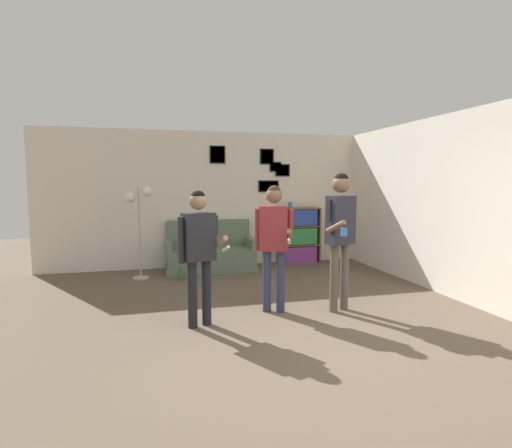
{
  "coord_description": "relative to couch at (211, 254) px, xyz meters",
  "views": [
    {
      "loc": [
        -1.57,
        -3.31,
        1.69
      ],
      "look_at": [
        -0.15,
        2.34,
        1.08
      ],
      "focal_mm": 28.0,
      "sensor_mm": 36.0,
      "label": 1
    }
  ],
  "objects": [
    {
      "name": "ground_plane",
      "position": [
        0.57,
        -4.29,
        -0.3
      ],
      "size": [
        20.0,
        20.0,
        0.0
      ],
      "primitive_type": "plane",
      "color": "brown"
    },
    {
      "name": "wall_back",
      "position": [
        0.57,
        0.41,
        1.05
      ],
      "size": [
        7.62,
        0.08,
        2.7
      ],
      "color": "silver",
      "rests_on": "ground_plane"
    },
    {
      "name": "wall_right",
      "position": [
        3.21,
        -1.96,
        1.05
      ],
      "size": [
        0.06,
        7.08,
        2.7
      ],
      "color": "silver",
      "rests_on": "ground_plane"
    },
    {
      "name": "couch",
      "position": [
        0.0,
        0.0,
        0.0
      ],
      "size": [
        1.71,
        0.8,
        0.95
      ],
      "color": "#5B7056",
      "rests_on": "ground_plane"
    },
    {
      "name": "bookshelf",
      "position": [
        1.89,
        0.19,
        0.28
      ],
      "size": [
        0.85,
        0.3,
        1.17
      ],
      "color": "brown",
      "rests_on": "ground_plane"
    },
    {
      "name": "floor_lamp",
      "position": [
        -1.29,
        -0.41,
        0.9
      ],
      "size": [
        0.46,
        0.28,
        1.63
      ],
      "color": "#ADA89E",
      "rests_on": "ground_plane"
    },
    {
      "name": "person_player_foreground_left",
      "position": [
        -0.53,
        -3.01,
        0.67
      ],
      "size": [
        0.56,
        0.41,
        1.6
      ],
      "color": "black",
      "rests_on": "ground_plane"
    },
    {
      "name": "person_player_foreground_center",
      "position": [
        0.46,
        -2.71,
        0.71
      ],
      "size": [
        0.47,
        0.57,
        1.66
      ],
      "color": "#2D334C",
      "rests_on": "ground_plane"
    },
    {
      "name": "person_watcher_holding_cup",
      "position": [
        1.32,
        -2.88,
        0.83
      ],
      "size": [
        0.48,
        0.53,
        1.81
      ],
      "color": "brown",
      "rests_on": "ground_plane"
    },
    {
      "name": "bottle_on_floor",
      "position": [
        -0.62,
        -0.71,
        -0.21
      ],
      "size": [
        0.07,
        0.07,
        0.25
      ],
      "color": "#3D6638",
      "rests_on": "ground_plane"
    },
    {
      "name": "drinking_cup",
      "position": [
        1.69,
        0.19,
        0.92
      ],
      "size": [
        0.08,
        0.08,
        0.12
      ],
      "color": "blue",
      "rests_on": "bookshelf"
    }
  ]
}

